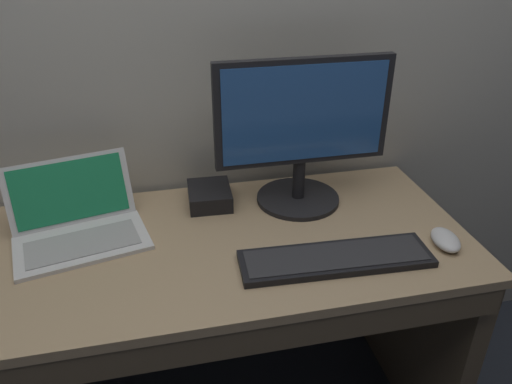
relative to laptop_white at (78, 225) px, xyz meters
name	(u,v)px	position (x,y,z in m)	size (l,w,h in m)	color
desk	(220,317)	(0.37, -0.11, -0.31)	(1.41, 0.65, 0.78)	tan
laptop_white	(78,225)	(0.00, 0.00, 0.00)	(0.39, 0.34, 0.19)	white
external_monitor	(302,130)	(0.65, 0.06, 0.20)	(0.52, 0.26, 0.45)	black
wired_keyboard	(336,259)	(0.66, -0.26, -0.03)	(0.50, 0.16, 0.02)	black
computer_mouse	(445,240)	(0.97, -0.25, -0.02)	(0.07, 0.11, 0.03)	white
external_drive_box	(210,196)	(0.38, 0.11, -0.01)	(0.13, 0.16, 0.05)	black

